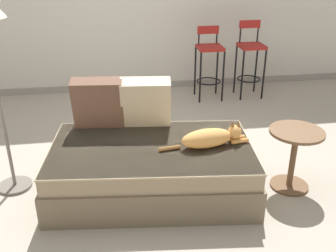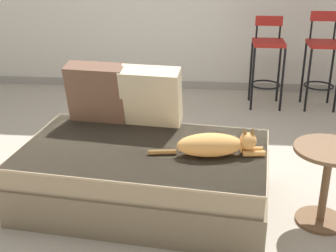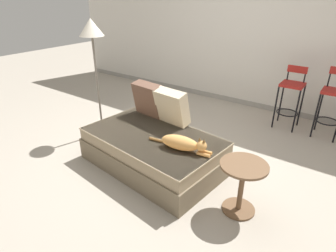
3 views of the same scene
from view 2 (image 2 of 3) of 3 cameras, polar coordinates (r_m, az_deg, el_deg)
name	(u,v)px [view 2 (image 2 of 3)]	position (r m, az deg, el deg)	size (l,w,h in m)	color
ground_plane	(152,174)	(3.65, -1.91, -5.92)	(16.00, 16.00, 0.00)	#A89E8E
wall_baseboard_trim	(175,84)	(5.65, 0.88, 5.10)	(8.00, 0.02, 0.09)	gray
couch	(145,175)	(3.20, -2.86, -5.97)	(1.74, 1.15, 0.42)	#766750
throw_pillow_corner	(97,93)	(3.49, -8.61, 4.05)	(0.45, 0.28, 0.45)	brown
throw_pillow_middle	(151,96)	(3.38, -2.04, 3.64)	(0.45, 0.30, 0.45)	beige
cat	(215,145)	(2.98, 5.71, -2.29)	(0.75, 0.23, 0.19)	tan
bar_stool_near_window	(268,56)	(5.05, 12.04, 8.38)	(0.33, 0.33, 0.94)	black
bar_stool_by_doorway	(322,56)	(5.14, 18.29, 8.13)	(0.32, 0.32, 0.99)	black
side_table	(327,175)	(3.08, 18.78, -5.63)	(0.44, 0.44, 0.53)	brown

